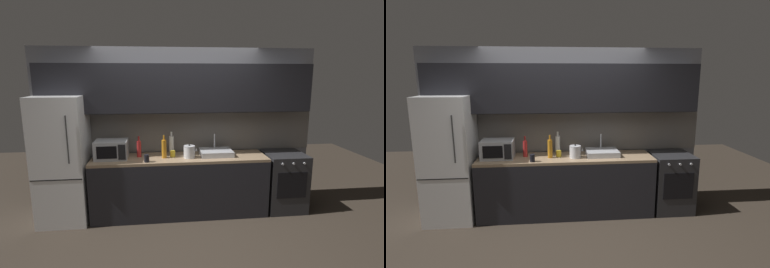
# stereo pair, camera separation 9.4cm
# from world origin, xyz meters

# --- Properties ---
(ground_plane) EXTENTS (10.00, 10.00, 0.00)m
(ground_plane) POSITION_xyz_m (0.00, 0.00, 0.00)
(ground_plane) COLOR #2D261E
(back_wall) EXTENTS (4.32, 0.44, 2.50)m
(back_wall) POSITION_xyz_m (0.00, 1.20, 1.55)
(back_wall) COLOR slate
(back_wall) RESTS_ON ground
(counter_run) EXTENTS (2.58, 0.60, 0.90)m
(counter_run) POSITION_xyz_m (0.00, 0.90, 0.45)
(counter_run) COLOR black
(counter_run) RESTS_ON ground
(refrigerator) EXTENTS (0.68, 0.69, 1.81)m
(refrigerator) POSITION_xyz_m (-1.67, 0.90, 0.91)
(refrigerator) COLOR white
(refrigerator) RESTS_ON ground
(oven_range) EXTENTS (0.60, 0.62, 0.90)m
(oven_range) POSITION_xyz_m (1.63, 0.90, 0.45)
(oven_range) COLOR #232326
(oven_range) RESTS_ON ground
(microwave) EXTENTS (0.46, 0.35, 0.27)m
(microwave) POSITION_xyz_m (-0.99, 0.92, 1.04)
(microwave) COLOR #A8AAAF
(microwave) RESTS_ON counter_run
(sink_basin) EXTENTS (0.48, 0.38, 0.30)m
(sink_basin) POSITION_xyz_m (0.55, 0.93, 0.94)
(sink_basin) COLOR #ADAFB5
(sink_basin) RESTS_ON counter_run
(kettle) EXTENTS (0.20, 0.17, 0.20)m
(kettle) POSITION_xyz_m (0.13, 0.84, 0.99)
(kettle) COLOR #B7BABF
(kettle) RESTS_ON counter_run
(wine_bottle_red) EXTENTS (0.07, 0.07, 0.31)m
(wine_bottle_red) POSITION_xyz_m (-0.60, 0.96, 1.03)
(wine_bottle_red) COLOR #A82323
(wine_bottle_red) RESTS_ON counter_run
(wine_bottle_amber) EXTENTS (0.07, 0.07, 0.34)m
(wine_bottle_amber) POSITION_xyz_m (-0.23, 0.87, 1.04)
(wine_bottle_amber) COLOR #B27019
(wine_bottle_amber) RESTS_ON counter_run
(wine_bottle_white) EXTENTS (0.08, 0.08, 0.34)m
(wine_bottle_white) POSITION_xyz_m (-0.11, 1.11, 1.04)
(wine_bottle_white) COLOR silver
(wine_bottle_white) RESTS_ON counter_run
(mug_dark) EXTENTS (0.07, 0.07, 0.11)m
(mug_dark) POSITION_xyz_m (-0.48, 0.68, 0.95)
(mug_dark) COLOR black
(mug_dark) RESTS_ON counter_run
(mug_yellow) EXTENTS (0.08, 0.08, 0.09)m
(mug_yellow) POSITION_xyz_m (-0.11, 0.92, 0.94)
(mug_yellow) COLOR gold
(mug_yellow) RESTS_ON counter_run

